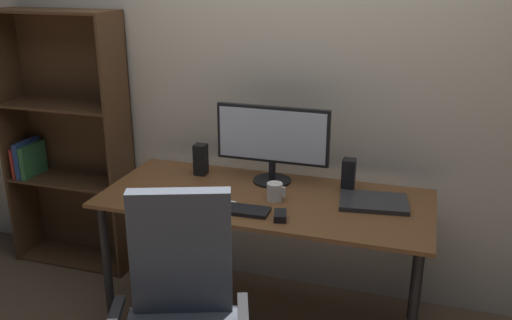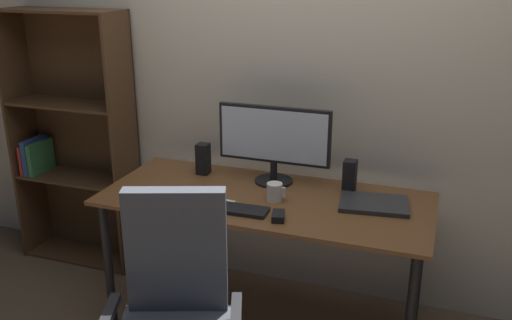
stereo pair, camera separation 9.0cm
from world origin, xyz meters
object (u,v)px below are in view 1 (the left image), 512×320
object	(u,v)px
keyboard	(238,210)
desk	(265,212)
speaker_left	(201,159)
monitor	(272,139)
mouse	(280,216)
coffee_mug	(275,192)
speaker_right	(348,175)
bookshelf	(67,143)
laptop	(374,202)

from	to	relation	value
keyboard	desk	bearing A→B (deg)	69.47
speaker_left	monitor	bearing A→B (deg)	1.13
desk	keyboard	distance (m)	0.23
mouse	coffee_mug	size ratio (longest dim) A/B	1.04
mouse	speaker_right	bearing A→B (deg)	46.33
speaker_right	bookshelf	distance (m)	1.77
desk	bookshelf	world-z (taller)	bookshelf
monitor	laptop	size ratio (longest dim) A/B	1.85
coffee_mug	bookshelf	world-z (taller)	bookshelf
keyboard	laptop	xyz separation A→B (m)	(0.59, 0.27, 0.00)
keyboard	speaker_right	xyz separation A→B (m)	(0.45, 0.40, 0.08)
desk	laptop	xyz separation A→B (m)	(0.52, 0.07, 0.09)
coffee_mug	laptop	bearing A→B (deg)	11.80
desk	mouse	bearing A→B (deg)	-58.30
laptop	keyboard	bearing A→B (deg)	-162.60
coffee_mug	speaker_right	world-z (taller)	speaker_right
monitor	speaker_left	bearing A→B (deg)	-178.87
keyboard	coffee_mug	world-z (taller)	coffee_mug
desk	bookshelf	bearing A→B (deg)	165.88
coffee_mug	monitor	bearing A→B (deg)	109.07
monitor	laptop	bearing A→B (deg)	-13.86
coffee_mug	mouse	bearing A→B (deg)	-67.73
speaker_right	bookshelf	bearing A→B (deg)	175.10
monitor	mouse	world-z (taller)	monitor
coffee_mug	speaker_left	world-z (taller)	speaker_left
desk	speaker_right	world-z (taller)	speaker_right
monitor	laptop	xyz separation A→B (m)	(0.54, -0.13, -0.23)
desk	mouse	distance (m)	0.28
mouse	laptop	distance (m)	0.48
speaker_right	laptop	bearing A→B (deg)	-41.44
bookshelf	monitor	bearing A→B (deg)	-6.01
desk	monitor	xyz separation A→B (m)	(-0.02, 0.20, 0.32)
coffee_mug	speaker_right	size ratio (longest dim) A/B	0.54
coffee_mug	laptop	world-z (taller)	coffee_mug
keyboard	laptop	world-z (taller)	laptop
mouse	bookshelf	size ratio (longest dim) A/B	0.06
monitor	speaker_left	size ratio (longest dim) A/B	3.49
speaker_left	bookshelf	distance (m)	0.97
speaker_left	bookshelf	xyz separation A→B (m)	(-0.96, 0.15, -0.04)
speaker_left	coffee_mug	bearing A→B (deg)	-24.91
keyboard	mouse	size ratio (longest dim) A/B	3.02
coffee_mug	desk	bearing A→B (deg)	155.29
coffee_mug	keyboard	bearing A→B (deg)	-125.77
laptop	speaker_left	world-z (taller)	speaker_left
speaker_left	speaker_right	world-z (taller)	same
desk	speaker_left	xyz separation A→B (m)	(-0.42, 0.20, 0.17)
laptop	bookshelf	distance (m)	1.92
desk	monitor	bearing A→B (deg)	96.43
laptop	bookshelf	size ratio (longest dim) A/B	0.20
keyboard	speaker_right	world-z (taller)	speaker_right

